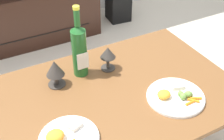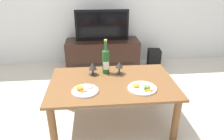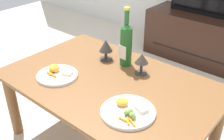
% 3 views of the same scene
% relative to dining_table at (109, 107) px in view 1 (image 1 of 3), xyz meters
% --- Properties ---
extents(dining_table, '(1.27, 0.81, 0.50)m').
position_rel_dining_table_xyz_m(dining_table, '(0.00, 0.00, 0.00)').
color(dining_table, brown).
rests_on(dining_table, ground_plane).
extents(tv_stand, '(1.23, 0.46, 0.48)m').
position_rel_dining_table_xyz_m(tv_stand, '(-0.02, 1.55, -0.18)').
color(tv_stand, black).
rests_on(tv_stand, ground_plane).
extents(floor_speaker, '(0.23, 0.23, 0.30)m').
position_rel_dining_table_xyz_m(floor_speaker, '(0.89, 1.52, -0.27)').
color(floor_speaker, black).
rests_on(floor_speaker, ground_plane).
extents(wine_bottle, '(0.08, 0.08, 0.38)m').
position_rel_dining_table_xyz_m(wine_bottle, '(-0.05, 0.22, 0.23)').
color(wine_bottle, '#1E5923').
rests_on(wine_bottle, dining_table).
extents(goblet_left, '(0.09, 0.09, 0.14)m').
position_rel_dining_table_xyz_m(goblet_left, '(-0.19, 0.19, 0.17)').
color(goblet_left, '#38332D').
rests_on(goblet_left, dining_table).
extents(goblet_right, '(0.08, 0.08, 0.13)m').
position_rel_dining_table_xyz_m(goblet_right, '(0.09, 0.19, 0.17)').
color(goblet_right, '#38332D').
rests_on(goblet_right, dining_table).
extents(dinner_plate_left, '(0.25, 0.25, 0.05)m').
position_rel_dining_table_xyz_m(dinner_plate_left, '(-0.27, -0.17, 0.09)').
color(dinner_plate_left, white).
rests_on(dinner_plate_left, dining_table).
extents(dinner_plate_right, '(0.28, 0.28, 0.05)m').
position_rel_dining_table_xyz_m(dinner_plate_right, '(0.27, -0.17, 0.09)').
color(dinner_plate_right, white).
rests_on(dinner_plate_right, dining_table).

